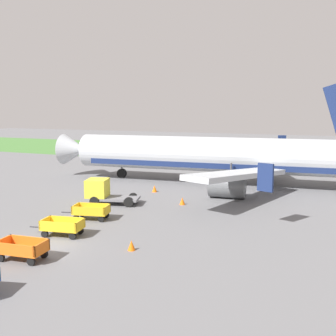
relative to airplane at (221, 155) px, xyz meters
The scene contains 10 objects.
ground_plane 24.05m from the airplane, 100.28° to the right, with size 220.00×220.00×0.00m, color slate.
grass_strip 29.66m from the airplane, 98.30° to the left, with size 220.00×28.00×0.06m, color #477A38.
airplane is the anchor object (origin of this frame).
baggage_cart_third_in_row 25.71m from the airplane, 98.36° to the right, with size 3.61×1.68×1.07m.
baggage_cart_fourth_in_row 21.73m from the airplane, 101.57° to the right, with size 3.63×1.83×1.07m.
baggage_cart_far_end 18.07m from the airplane, 105.58° to the right, with size 3.62×1.95×1.07m.
service_truck_beside_carts 14.50m from the airplane, 117.43° to the right, with size 4.73×3.05×2.10m.
traffic_cone_near_plane 10.78m from the airplane, 91.85° to the right, with size 0.47×0.47×0.61m, color orange.
traffic_cone_mid_apron 8.58m from the airplane, 125.05° to the right, with size 0.48×0.48×0.64m, color orange.
traffic_cone_by_carts 21.96m from the airplane, 87.49° to the right, with size 0.44×0.44×0.58m, color orange.
Camera 1 is at (15.71, -17.51, 7.98)m, focal length 42.72 mm.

